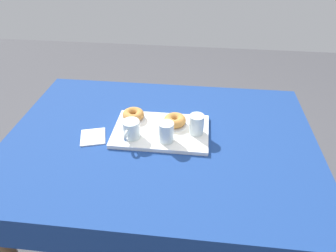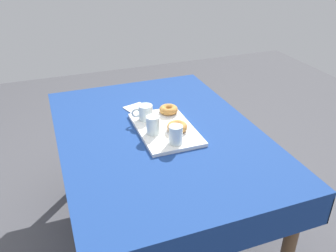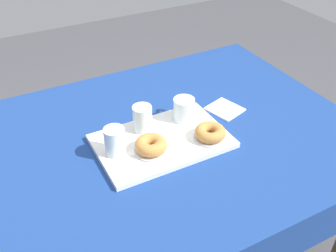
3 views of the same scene
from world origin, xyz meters
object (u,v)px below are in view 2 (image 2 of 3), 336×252
at_px(serving_tray, 165,129).
at_px(tea_mug_left, 145,113).
at_px(paper_napkin, 136,108).
at_px(water_glass_far, 176,135).
at_px(water_glass_near, 153,126).
at_px(donut_plate_left, 177,131).
at_px(sugar_donut_right, 169,109).
at_px(dining_table, 159,146).
at_px(donut_plate_right, 169,113).
at_px(sugar_donut_left, 177,127).

height_order(serving_tray, tea_mug_left, tea_mug_left).
distance_m(tea_mug_left, paper_napkin, 0.19).
bearing_deg(tea_mug_left, water_glass_far, 12.60).
xyz_separation_m(water_glass_near, donut_plate_left, (0.03, 0.12, -0.04)).
height_order(water_glass_far, sugar_donut_right, water_glass_far).
relative_size(water_glass_near, water_glass_far, 1.00).
bearing_deg(water_glass_far, dining_table, -169.63).
distance_m(dining_table, paper_napkin, 0.32).
bearing_deg(serving_tray, donut_plate_right, 152.78).
distance_m(water_glass_far, donut_plate_left, 0.12).
distance_m(donut_plate_left, sugar_donut_left, 0.02).
xyz_separation_m(water_glass_far, paper_napkin, (-0.48, -0.07, -0.06)).
bearing_deg(water_glass_far, donut_plate_right, 165.73).
distance_m(serving_tray, water_glass_near, 0.10).
relative_size(water_glass_near, paper_napkin, 0.78).
bearing_deg(donut_plate_right, water_glass_near, -40.14).
height_order(sugar_donut_left, paper_napkin, sugar_donut_left).
distance_m(water_glass_near, paper_napkin, 0.35).
relative_size(dining_table, water_glass_near, 15.15).
height_order(donut_plate_right, paper_napkin, donut_plate_right).
distance_m(water_glass_far, donut_plate_right, 0.32).
distance_m(dining_table, sugar_donut_right, 0.23).
height_order(water_glass_near, sugar_donut_left, water_glass_near).
height_order(dining_table, paper_napkin, paper_napkin).
bearing_deg(sugar_donut_right, donut_plate_right, 0.00).
bearing_deg(sugar_donut_right, donut_plate_left, -8.25).
relative_size(donut_plate_right, paper_napkin, 0.92).
distance_m(donut_plate_right, sugar_donut_right, 0.02).
relative_size(serving_tray, sugar_donut_right, 4.24).
xyz_separation_m(water_glass_far, sugar_donut_right, (-0.31, 0.08, -0.02)).
height_order(water_glass_near, water_glass_far, same).
relative_size(tea_mug_left, donut_plate_right, 1.05).
xyz_separation_m(water_glass_near, sugar_donut_right, (-0.18, 0.15, -0.02)).
relative_size(dining_table, sugar_donut_left, 13.65).
bearing_deg(tea_mug_left, paper_napkin, -179.76).
xyz_separation_m(tea_mug_left, paper_napkin, (-0.19, -0.00, -0.06)).
relative_size(tea_mug_left, donut_plate_left, 1.05).
height_order(water_glass_far, donut_plate_left, water_glass_far).
bearing_deg(water_glass_far, sugar_donut_left, 154.68).
bearing_deg(sugar_donut_right, sugar_donut_left, -8.25).
distance_m(serving_tray, donut_plate_left, 0.08).
xyz_separation_m(donut_plate_left, donut_plate_right, (-0.21, 0.03, 0.00)).
bearing_deg(tea_mug_left, donut_plate_right, 98.57).
bearing_deg(paper_napkin, serving_tray, 13.10).
relative_size(donut_plate_left, sugar_donut_left, 1.06).
xyz_separation_m(donut_plate_left, sugar_donut_left, (0.00, 0.00, 0.02)).
bearing_deg(donut_plate_right, donut_plate_left, -8.25).
height_order(water_glass_near, sugar_donut_right, water_glass_near).
height_order(sugar_donut_left, sugar_donut_right, sugar_donut_left).
xyz_separation_m(dining_table, donut_plate_right, (-0.15, 0.11, 0.11)).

